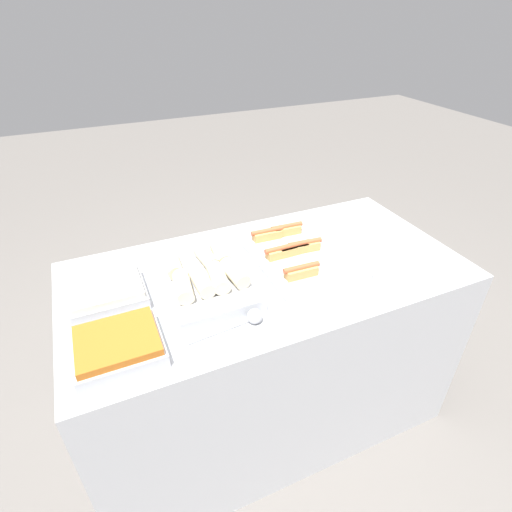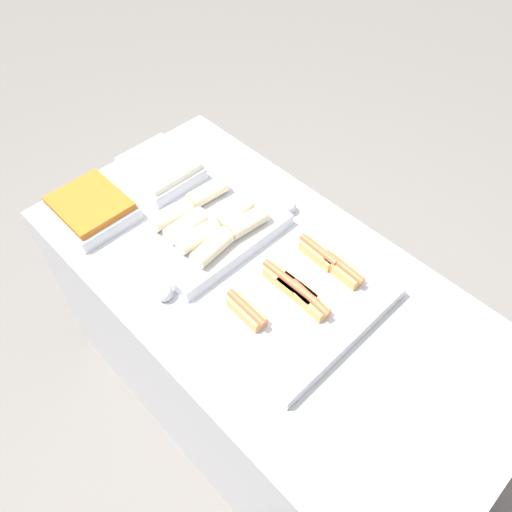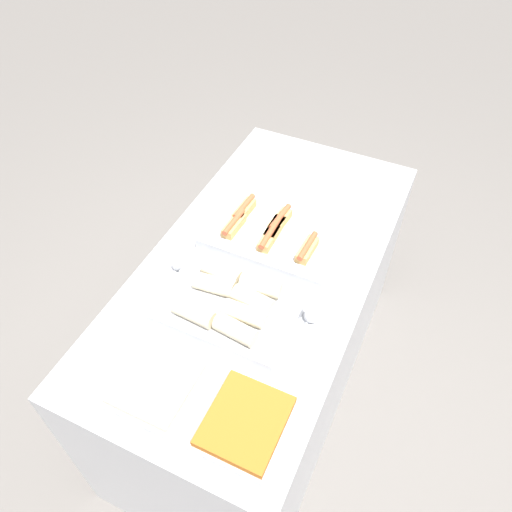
# 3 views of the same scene
# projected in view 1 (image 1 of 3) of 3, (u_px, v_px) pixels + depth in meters

# --- Properties ---
(ground_plane) EXTENTS (12.00, 12.00, 0.00)m
(ground_plane) POSITION_uv_depth(u_px,v_px,m) (265.00, 408.00, 2.10)
(ground_plane) COLOR slate
(counter) EXTENTS (1.59, 0.80, 0.89)m
(counter) POSITION_uv_depth(u_px,v_px,m) (266.00, 348.00, 1.85)
(counter) COLOR #B7BABF
(counter) RESTS_ON ground_plane
(tray_hotdogs) EXTENTS (0.37, 0.51, 0.10)m
(tray_hotdogs) POSITION_uv_depth(u_px,v_px,m) (297.00, 255.00, 1.64)
(tray_hotdogs) COLOR #B7BABF
(tray_hotdogs) RESTS_ON counter
(tray_wraps) EXTENTS (0.31, 0.45, 0.11)m
(tray_wraps) POSITION_uv_depth(u_px,v_px,m) (205.00, 277.00, 1.49)
(tray_wraps) COLOR #B7BABF
(tray_wraps) RESTS_ON counter
(tray_side_front) EXTENTS (0.26, 0.23, 0.07)m
(tray_side_front) POSITION_uv_depth(u_px,v_px,m) (118.00, 347.00, 1.21)
(tray_side_front) COLOR #B7BABF
(tray_side_front) RESTS_ON counter
(tray_side_back) EXTENTS (0.26, 0.23, 0.07)m
(tray_side_back) POSITION_uv_depth(u_px,v_px,m) (107.00, 293.00, 1.43)
(tray_side_back) COLOR #B7BABF
(tray_side_back) RESTS_ON counter
(serving_spoon_near) EXTENTS (0.26, 0.05, 0.05)m
(serving_spoon_near) POSITION_uv_depth(u_px,v_px,m) (250.00, 318.00, 1.33)
(serving_spoon_near) COLOR #B2B5BA
(serving_spoon_near) RESTS_ON counter
(serving_spoon_far) EXTENTS (0.28, 0.05, 0.05)m
(serving_spoon_far) POSITION_uv_depth(u_px,v_px,m) (205.00, 243.00, 1.73)
(serving_spoon_far) COLOR #B2B5BA
(serving_spoon_far) RESTS_ON counter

